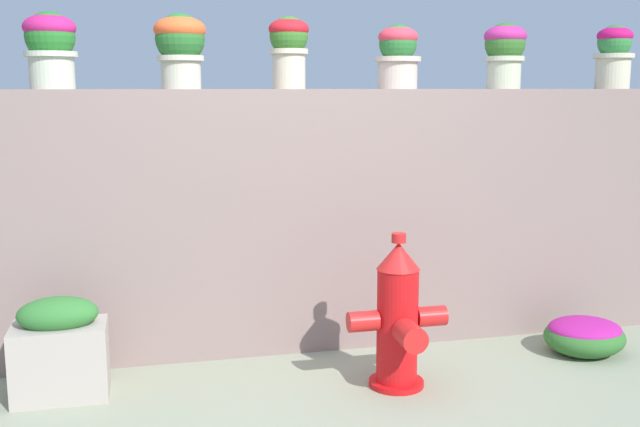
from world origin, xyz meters
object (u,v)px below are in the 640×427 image
potted_plant_4 (398,53)px  planter_box (60,349)px  fire_hydrant (398,319)px  potted_plant_1 (50,44)px  potted_plant_2 (180,44)px  flower_bush_left (585,335)px  potted_plant_6 (614,53)px  potted_plant_3 (289,45)px  potted_plant_5 (505,49)px

potted_plant_4 → planter_box: potted_plant_4 is taller
potted_plant_4 → fire_hydrant: (-0.27, -0.85, -1.44)m
potted_plant_1 → potted_plant_2: bearing=-5.1°
flower_bush_left → planter_box: 3.06m
potted_plant_2 → potted_plant_6: potted_plant_2 is taller
potted_plant_3 → flower_bush_left: size_ratio=0.87×
potted_plant_1 → potted_plant_6: 3.57m
potted_plant_1 → potted_plant_4: (2.06, -0.01, -0.03)m
potted_plant_1 → planter_box: potted_plant_1 is taller
flower_bush_left → planter_box: bearing=179.0°
flower_bush_left → planter_box: size_ratio=0.92×
potted_plant_3 → potted_plant_4: 0.69m
potted_plant_1 → potted_plant_6: potted_plant_1 is taller
potted_plant_4 → flower_bush_left: 2.08m
fire_hydrant → potted_plant_3: bearing=116.0°
potted_plant_2 → potted_plant_5: (2.04, -0.00, -0.01)m
potted_plant_6 → planter_box: 3.93m
potted_plant_5 → flower_bush_left: 1.85m
potted_plant_6 → flower_bush_left: size_ratio=0.84×
fire_hydrant → flower_bush_left: size_ratio=1.71×
flower_bush_left → fire_hydrant: bearing=-170.1°
potted_plant_4 → planter_box: 2.63m
potted_plant_1 → fire_hydrant: (1.79, -0.86, -1.47)m
potted_plant_5 → flower_bush_left: (0.33, -0.56, -1.74)m
potted_plant_4 → potted_plant_6: (1.51, -0.02, 0.02)m
potted_plant_4 → potted_plant_5: size_ratio=0.96×
potted_plant_5 → fire_hydrant: 1.93m
potted_plant_5 → potted_plant_4: bearing=175.2°
potted_plant_1 → potted_plant_5: potted_plant_1 is taller
potted_plant_4 → fire_hydrant: 1.69m
potted_plant_6 → planter_box: size_ratio=0.77×
fire_hydrant → potted_plant_2: bearing=143.5°
planter_box → flower_bush_left: bearing=-1.0°
potted_plant_3 → potted_plant_5: potted_plant_3 is taller
potted_plant_3 → flower_bush_left: bearing=-20.5°
potted_plant_2 → fire_hydrant: potted_plant_2 is taller
potted_plant_6 → fire_hydrant: potted_plant_6 is taller
potted_plant_1 → potted_plant_2: size_ratio=1.00×
potted_plant_3 → potted_plant_5: (1.39, -0.08, -0.01)m
planter_box → potted_plant_4: bearing=15.6°
fire_hydrant → potted_plant_1: bearing=154.4°
potted_plant_5 → fire_hydrant: size_ratio=0.49×
potted_plant_1 → potted_plant_3: size_ratio=0.99×
potted_plant_1 → planter_box: size_ratio=0.79×
flower_bush_left → potted_plant_2: bearing=166.5°
potted_plant_3 → planter_box: 2.18m
potted_plant_3 → potted_plant_1: bearing=-179.6°
potted_plant_5 → planter_box: potted_plant_5 is taller
potted_plant_5 → potted_plant_6: 0.82m
potted_plant_2 → fire_hydrant: (1.07, -0.79, -1.48)m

